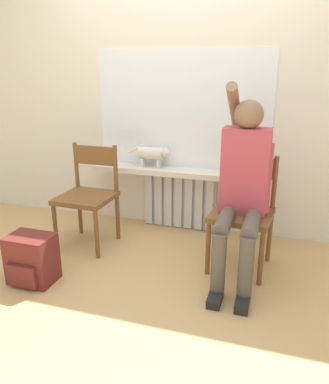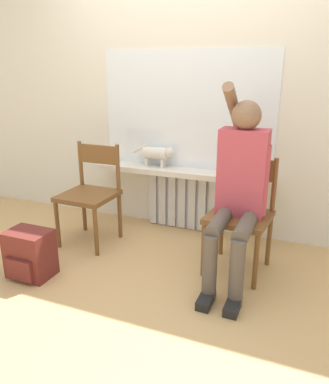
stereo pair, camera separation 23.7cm
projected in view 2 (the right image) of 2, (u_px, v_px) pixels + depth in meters
name	position (u px, v px, depth m)	size (l,w,h in m)	color
ground_plane	(129.00, 286.00, 2.70)	(12.00, 12.00, 0.00)	tan
wall_with_window	(188.00, 85.00, 3.36)	(7.00, 0.06, 2.70)	silver
radiator	(183.00, 201.00, 3.62)	(0.71, 0.08, 0.55)	silver
windowsill	(181.00, 172.00, 3.47)	(1.69, 0.23, 0.05)	silver
window_glass	(186.00, 111.00, 3.39)	(1.62, 0.01, 1.05)	white
chair_left	(90.00, 192.00, 3.28)	(0.45, 0.45, 0.87)	brown
chair_right	(241.00, 213.00, 2.81)	(0.49, 0.49, 0.87)	brown
person	(239.00, 185.00, 2.63)	(0.36, 1.03, 1.41)	brown
cat	(157.00, 153.00, 3.54)	(0.43, 0.11, 0.21)	silver
backpack	(30.00, 254.00, 2.79)	(0.32, 0.26, 0.36)	maroon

